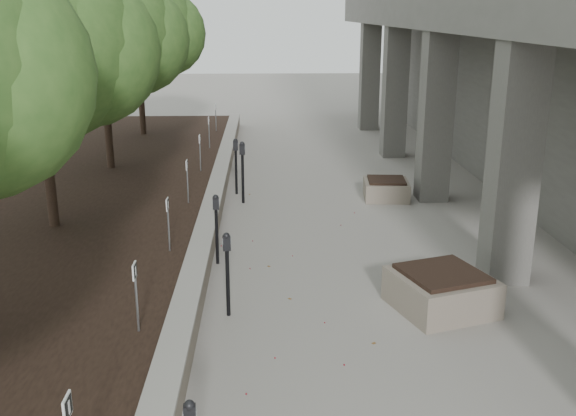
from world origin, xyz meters
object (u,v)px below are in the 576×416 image
object	(u,v)px
parking_meter_3	(217,230)
crabapple_tree_4	(103,64)
parking_meter_4	(243,173)
parking_meter_2	(228,275)
parking_meter_5	(236,167)
planter_front	(441,290)
planter_back	(386,189)
crabapple_tree_5	(138,52)
crabapple_tree_3	(39,85)

from	to	relation	value
parking_meter_3	crabapple_tree_4	bearing A→B (deg)	110.85
parking_meter_4	parking_meter_2	bearing A→B (deg)	-85.53
parking_meter_5	planter_front	bearing A→B (deg)	-64.84
parking_meter_3	planter_back	distance (m)	5.71
parking_meter_2	parking_meter_5	distance (m)	6.88
crabapple_tree_5	parking_meter_2	world-z (taller)	crabapple_tree_5
parking_meter_5	planter_front	xyz separation A→B (m)	(3.41, -6.78, -0.40)
parking_meter_3	parking_meter_5	size ratio (longest dim) A/B	0.92
crabapple_tree_3	crabapple_tree_5	xyz separation A→B (m)	(0.00, 10.00, 0.00)
parking_meter_5	planter_back	bearing A→B (deg)	-10.04
crabapple_tree_3	crabapple_tree_5	bearing A→B (deg)	90.00
parking_meter_4	parking_meter_5	bearing A→B (deg)	108.20
parking_meter_4	planter_front	distance (m)	6.80
crabapple_tree_3	parking_meter_3	size ratio (longest dim) A/B	4.15
crabapple_tree_4	planter_back	size ratio (longest dim) A/B	5.12
crabapple_tree_5	parking_meter_2	bearing A→B (deg)	-74.99
crabapple_tree_4	planter_front	bearing A→B (deg)	-50.09
parking_meter_4	planter_back	bearing A→B (deg)	9.06
crabapple_tree_3	planter_front	distance (m)	8.03
parking_meter_3	parking_meter_4	size ratio (longest dim) A/B	0.87
crabapple_tree_3	planter_front	bearing A→B (deg)	-24.83
crabapple_tree_3	parking_meter_2	distance (m)	5.41
planter_back	crabapple_tree_3	bearing A→B (deg)	-156.65
parking_meter_4	crabapple_tree_3	bearing A→B (deg)	-137.06
crabapple_tree_3	parking_meter_4	xyz separation A→B (m)	(3.61, 2.82, -2.37)
parking_meter_5	crabapple_tree_3	bearing A→B (deg)	-134.85
crabapple_tree_5	parking_meter_5	bearing A→B (deg)	-61.82
parking_meter_2	parking_meter_4	bearing A→B (deg)	80.18
crabapple_tree_5	parking_meter_2	xyz separation A→B (m)	(3.56, -13.26, -2.46)
planter_back	parking_meter_4	bearing A→B (deg)	-175.88
crabapple_tree_5	parking_meter_5	size ratio (longest dim) A/B	3.83
crabapple_tree_3	planter_back	xyz separation A→B (m)	(7.11, 3.07, -2.87)
parking_meter_2	planter_front	xyz separation A→B (m)	(3.27, 0.10, -0.35)
parking_meter_2	parking_meter_5	bearing A→B (deg)	81.82
planter_back	crabapple_tree_5	bearing A→B (deg)	135.73
parking_meter_4	planter_front	world-z (taller)	parking_meter_4
parking_meter_2	parking_meter_3	world-z (taller)	parking_meter_2
parking_meter_4	parking_meter_5	world-z (taller)	parking_meter_4
crabapple_tree_5	parking_meter_2	size ratio (longest dim) A/B	4.10
parking_meter_3	planter_front	xyz separation A→B (m)	(3.57, -2.03, -0.34)
planter_back	parking_meter_5	bearing A→B (deg)	171.48
crabapple_tree_3	parking_meter_2	world-z (taller)	crabapple_tree_3
crabapple_tree_5	parking_meter_5	distance (m)	7.63
crabapple_tree_4	parking_meter_3	xyz separation A→B (m)	(3.25, -6.12, -2.46)
crabapple_tree_4	parking_meter_5	xyz separation A→B (m)	(3.42, -1.38, -2.41)
parking_meter_2	parking_meter_4	distance (m)	6.08
parking_meter_2	planter_front	bearing A→B (deg)	-7.53
parking_meter_4	planter_back	world-z (taller)	parking_meter_4
parking_meter_2	planter_back	distance (m)	7.27
parking_meter_2	parking_meter_3	size ratio (longest dim) A/B	1.01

